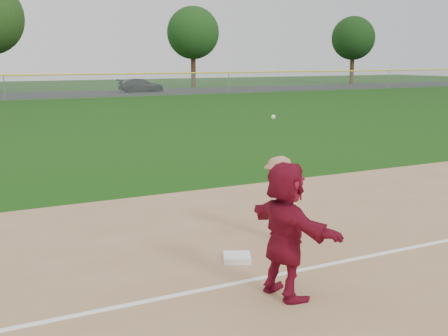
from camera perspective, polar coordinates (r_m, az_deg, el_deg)
name	(u,v)px	position (r m, az deg, el deg)	size (l,w,h in m)	color
ground	(264,258)	(9.70, 4.06, -9.10)	(160.00, 160.00, 0.00)	#143F0C
foul_line	(290,272)	(9.06, 6.70, -10.47)	(60.00, 0.10, 0.01)	white
first_base	(237,258)	(9.48, 1.35, -9.10)	(0.45, 0.45, 0.10)	white
base_runner	(286,230)	(7.90, 6.28, -6.28)	(1.81, 0.58, 1.95)	maroon
car_right	(141,85)	(57.06, -8.44, 8.32)	(1.86, 4.57, 1.33)	black
first_base_play	(279,198)	(10.40, 5.61, -3.08)	(1.16, 0.95, 2.36)	#949497
outfield_fence	(3,76)	(48.04, -21.50, 8.71)	(110.00, 0.12, 110.00)	#999EA0
tree_3	(193,33)	(66.28, -3.17, 13.54)	(6.00, 6.00, 9.19)	#361F13
tree_4	(353,38)	(76.54, 12.99, 12.72)	(5.60, 5.60, 8.67)	#362513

